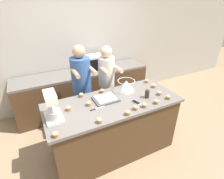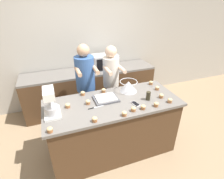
# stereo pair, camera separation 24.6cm
# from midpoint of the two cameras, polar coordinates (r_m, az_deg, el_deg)

# --- Properties ---
(ground_plane) EXTENTS (16.00, 16.00, 0.00)m
(ground_plane) POSITION_cam_midpoint_polar(r_m,az_deg,el_deg) (3.12, 2.66, -18.72)
(ground_plane) COLOR #937A5B
(back_wall) EXTENTS (10.00, 0.06, 2.70)m
(back_wall) POSITION_cam_midpoint_polar(r_m,az_deg,el_deg) (3.90, -7.02, 14.28)
(back_wall) COLOR #B2ADA3
(back_wall) RESTS_ON ground_plane
(island_counter) EXTENTS (1.95, 0.83, 0.93)m
(island_counter) POSITION_cam_midpoint_polar(r_m,az_deg,el_deg) (2.79, 2.88, -12.16)
(island_counter) COLOR #4C331E
(island_counter) RESTS_ON ground_plane
(back_counter) EXTENTS (2.80, 0.60, 0.89)m
(back_counter) POSITION_cam_midpoint_polar(r_m,az_deg,el_deg) (3.91, -5.02, 0.12)
(back_counter) COLOR #4C331E
(back_counter) RESTS_ON ground_plane
(person_left) EXTENTS (0.34, 0.50, 1.62)m
(person_left) POSITION_cam_midpoint_polar(r_m,az_deg,el_deg) (3.07, -6.20, 0.46)
(person_left) COLOR #33384C
(person_left) RESTS_ON ground_plane
(person_right) EXTENTS (0.31, 0.48, 1.56)m
(person_right) POSITION_cam_midpoint_polar(r_m,az_deg,el_deg) (3.21, 1.88, 1.44)
(person_right) COLOR brown
(person_right) RESTS_ON ground_plane
(stand_mixer) EXTENTS (0.20, 0.30, 0.37)m
(stand_mixer) POSITION_cam_midpoint_polar(r_m,az_deg,el_deg) (2.27, -16.50, -4.57)
(stand_mixer) COLOR white
(stand_mixer) RESTS_ON island_counter
(mixing_bowl) EXTENTS (0.28, 0.28, 0.17)m
(mixing_bowl) POSITION_cam_midpoint_polar(r_m,az_deg,el_deg) (2.78, 7.91, 1.09)
(mixing_bowl) COLOR #BCBCC1
(mixing_bowl) RESTS_ON island_counter
(baking_tray) EXTENTS (0.35, 0.28, 0.04)m
(baking_tray) POSITION_cam_midpoint_polar(r_m,az_deg,el_deg) (2.56, 0.73, -3.01)
(baking_tray) COLOR #4C4C51
(baking_tray) RESTS_ON island_counter
(microwave_oven) EXTENTS (0.53, 0.33, 0.31)m
(microwave_oven) POSITION_cam_midpoint_polar(r_m,az_deg,el_deg) (3.76, -0.35, 8.99)
(microwave_oven) COLOR #B7B7BC
(microwave_oven) RESTS_ON back_counter
(cell_phone) EXTENTS (0.11, 0.16, 0.01)m
(cell_phone) POSITION_cam_midpoint_polar(r_m,az_deg,el_deg) (2.50, 10.44, -4.69)
(cell_phone) COLOR silver
(cell_phone) RESTS_ON island_counter
(drinking_glass) EXTENTS (0.07, 0.07, 0.13)m
(drinking_glass) POSITION_cam_midpoint_polar(r_m,az_deg,el_deg) (2.62, 14.42, -2.10)
(drinking_glass) COLOR #332D1E
(drinking_glass) RESTS_ON island_counter
(knife) EXTENTS (0.22, 0.03, 0.01)m
(knife) POSITION_cam_midpoint_polar(r_m,az_deg,el_deg) (2.39, -2.64, -6.00)
(knife) COLOR #BCBCC1
(knife) RESTS_ON island_counter
(cupcake_0) EXTENTS (0.06, 0.06, 0.06)m
(cupcake_0) POSITION_cam_midpoint_polar(r_m,az_deg,el_deg) (2.66, 20.93, -3.43)
(cupcake_0) COLOR #9E6038
(cupcake_0) RESTS_ON island_counter
(cupcake_1) EXTENTS (0.06, 0.06, 0.06)m
(cupcake_1) POSITION_cam_midpoint_polar(r_m,az_deg,el_deg) (3.09, 14.85, 2.11)
(cupcake_1) COLOR #9E6038
(cupcake_1) RESTS_ON island_counter
(cupcake_2) EXTENTS (0.06, 0.06, 0.06)m
(cupcake_2) POSITION_cam_midpoint_polar(r_m,az_deg,el_deg) (2.75, -0.24, -0.36)
(cupcake_2) COLOR #9E6038
(cupcake_2) RESTS_ON island_counter
(cupcake_3) EXTENTS (0.06, 0.06, 0.06)m
(cupcake_3) POSITION_cam_midpoint_polar(r_m,az_deg,el_deg) (2.51, 17.00, -4.74)
(cupcake_3) COLOR #9E6038
(cupcake_3) RESTS_ON island_counter
(cupcake_4) EXTENTS (0.06, 0.06, 0.06)m
(cupcake_4) POSITION_cam_midpoint_polar(r_m,az_deg,el_deg) (2.34, 10.01, -6.39)
(cupcake_4) COLOR #9E6038
(cupcake_4) RESTS_ON island_counter
(cupcake_5) EXTENTS (0.06, 0.06, 0.06)m
(cupcake_5) POSITION_cam_midpoint_polar(r_m,az_deg,el_deg) (2.74, 18.31, -2.03)
(cupcake_5) COLOR #9E6038
(cupcake_5) RESTS_ON island_counter
(cupcake_6) EXTENTS (0.06, 0.06, 0.06)m
(cupcake_6) POSITION_cam_midpoint_polar(r_m,az_deg,el_deg) (2.42, -11.49, -5.23)
(cupcake_6) COLOR #9E6038
(cupcake_6) RESTS_ON island_counter
(cupcake_7) EXTENTS (0.06, 0.06, 0.06)m
(cupcake_7) POSITION_cam_midpoint_polar(r_m,az_deg,el_deg) (2.07, -16.43, -12.61)
(cupcake_7) COLOR #9E6038
(cupcake_7) RESTS_ON island_counter
(cupcake_8) EXTENTS (0.06, 0.06, 0.06)m
(cupcake_8) POSITION_cam_midpoint_polar(r_m,az_deg,el_deg) (2.94, 16.90, 0.42)
(cupcake_8) COLOR #9E6038
(cupcake_8) RESTS_ON island_counter
(cupcake_9) EXTENTS (0.06, 0.06, 0.06)m
(cupcake_9) POSITION_cam_midpoint_polar(r_m,az_deg,el_deg) (2.69, -6.97, -1.27)
(cupcake_9) COLOR #9E6038
(cupcake_9) RESTS_ON island_counter
(cupcake_10) EXTENTS (0.06, 0.06, 0.06)m
(cupcake_10) POSITION_cam_midpoint_polar(r_m,az_deg,el_deg) (2.40, 13.04, -5.72)
(cupcake_10) COLOR #9E6038
(cupcake_10) RESTS_ON island_counter
(cupcake_11) EXTENTS (0.06, 0.06, 0.06)m
(cupcake_11) POSITION_cam_midpoint_polar(r_m,az_deg,el_deg) (2.24, 7.23, -7.91)
(cupcake_11) COLOR #9E6038
(cupcake_11) RESTS_ON island_counter
(cupcake_12) EXTENTS (0.06, 0.06, 0.06)m
(cupcake_12) POSITION_cam_midpoint_polar(r_m,az_deg,el_deg) (2.46, -5.03, -4.19)
(cupcake_12) COLOR #9E6038
(cupcake_12) RESTS_ON island_counter
(cupcake_13) EXTENTS (0.06, 0.06, 0.06)m
(cupcake_13) POSITION_cam_midpoint_polar(r_m,az_deg,el_deg) (2.13, -2.38, -9.81)
(cupcake_13) COLOR #9E6038
(cupcake_13) RESTS_ON island_counter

